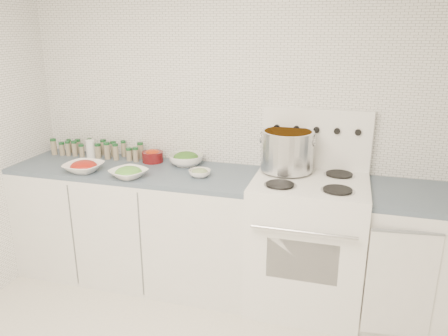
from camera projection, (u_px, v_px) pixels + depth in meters
room_walls at (173, 116)px, 1.76m from camera, size 3.54×3.04×2.52m
counter_left at (138, 223)px, 3.41m from camera, size 1.85×0.62×0.90m
stove at (307, 239)px, 3.05m from camera, size 0.76×0.70×1.36m
counter_right at (434, 261)px, 2.85m from camera, size 0.89×0.68×0.90m
stock_pot at (287, 149)px, 3.04m from camera, size 0.39×0.36×0.28m
bowl_tomato at (84, 167)px, 3.17m from camera, size 0.29×0.29×0.09m
bowl_snowpea at (128, 173)px, 3.05m from camera, size 0.32×0.32×0.08m
bowl_broccoli at (186, 159)px, 3.33m from camera, size 0.31×0.31×0.11m
bowl_zucchini at (200, 173)px, 3.07m from camera, size 0.19×0.19×0.06m
bowl_pepper at (153, 156)px, 3.41m from camera, size 0.16×0.16×0.10m
salt_canister at (91, 149)px, 3.52m from camera, size 0.09×0.09×0.14m
tin_can at (134, 152)px, 3.52m from camera, size 0.09×0.09×0.09m
spice_cluster at (99, 149)px, 3.54m from camera, size 0.79×0.16×0.14m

